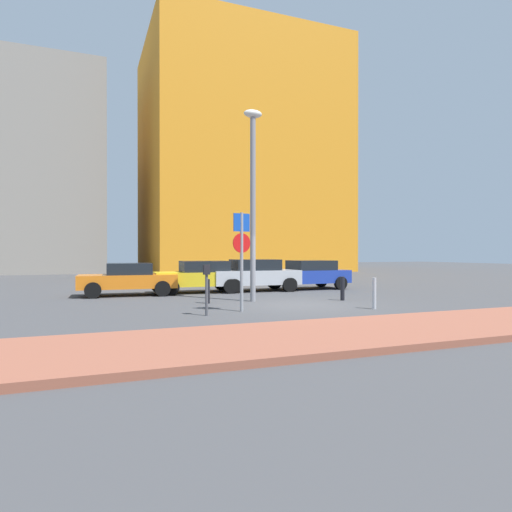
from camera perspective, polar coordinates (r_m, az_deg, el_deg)
ground_plane at (r=15.01m, az=5.58°, el=-6.42°), size 120.00×120.00×0.00m
sidewalk_brick at (r=10.48m, az=19.37°, el=-9.01°), size 40.00×3.29×0.14m
parked_car_orange at (r=18.98m, az=-16.45°, el=-2.87°), size 4.03×2.05×1.36m
parked_car_yellow at (r=19.77m, az=-7.28°, el=-2.60°), size 4.09×2.14×1.43m
parked_car_silver at (r=20.37m, az=-0.20°, el=-2.43°), size 4.18×2.22×1.49m
parked_car_blue at (r=21.59m, az=6.82°, el=-2.36°), size 4.09×2.12×1.42m
parking_sign_post at (r=13.22m, az=-1.90°, el=0.91°), size 0.60×0.13×3.02m
parking_meter at (r=12.40m, az=-6.52°, el=-3.51°), size 0.18×0.14×1.45m
street_lamp at (r=16.14m, az=-0.41°, el=8.83°), size 0.70×0.36×7.05m
traffic_bollard_near at (r=16.66m, az=11.29°, el=-4.21°), size 0.16×0.16×0.89m
traffic_bollard_mid at (r=15.46m, az=-6.38°, el=-4.62°), size 0.16×0.16×0.86m
traffic_bollard_far at (r=14.34m, az=15.27°, el=-4.76°), size 0.13×0.13×0.99m
building_colorful_midrise at (r=47.00m, az=-2.39°, el=12.39°), size 18.90×16.29×23.15m
building_under_construction at (r=48.31m, az=-28.86°, el=9.39°), size 15.72×15.16×18.78m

